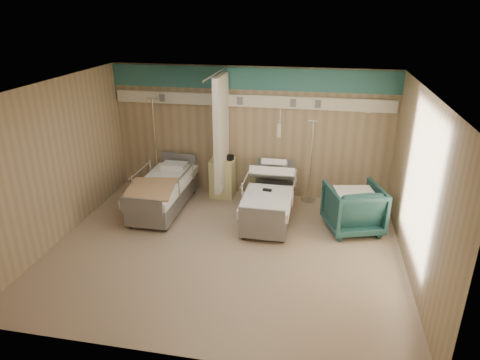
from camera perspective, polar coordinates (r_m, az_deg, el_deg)
name	(u,v)px	position (r m, az deg, el deg)	size (l,w,h in m)	color
ground	(225,249)	(7.55, -2.00, -9.20)	(6.00, 5.00, 0.00)	gray
room_walls	(225,143)	(7.01, -1.99, 5.01)	(6.04, 5.04, 2.82)	tan
bed_right	(269,204)	(8.44, 3.91, -3.22)	(1.00, 2.16, 0.63)	white
bed_left	(163,195)	(8.94, -10.22, -2.02)	(1.00, 2.16, 0.63)	white
bedside_cabinet	(223,178)	(9.39, -2.34, 0.28)	(0.50, 0.48, 0.85)	#DAD688
visitor_armchair	(353,208)	(8.23, 14.87, -3.64)	(0.96, 0.98, 0.90)	#1B4545
waffle_blanket	(356,184)	(8.02, 15.21, -0.58)	(0.69, 0.61, 0.08)	white
iv_stand_right	(309,185)	(9.27, 9.22, -0.71)	(0.32, 0.32, 1.79)	silver
iv_stand_left	(158,172)	(9.89, -10.92, 1.10)	(0.38, 0.38, 2.12)	silver
call_remote	(267,190)	(8.24, 3.66, -1.33)	(0.17, 0.07, 0.04)	black
tan_blanket	(150,189)	(8.44, -11.87, -1.18)	(0.88, 1.11, 0.04)	tan
toiletry_bag	(228,157)	(9.21, -1.57, 3.04)	(0.21, 0.13, 0.11)	black
white_cup	(218,157)	(9.24, -2.94, 3.14)	(0.09, 0.09, 0.13)	white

